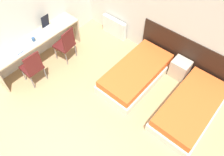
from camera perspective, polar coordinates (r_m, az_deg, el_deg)
name	(u,v)px	position (r m, az deg, el deg)	size (l,w,h in m)	color
wall_back	(163,10)	(5.17, 13.11, 17.03)	(5.55, 0.05, 2.70)	silver
wall_left	(28,8)	(5.43, -21.00, 16.74)	(0.05, 4.76, 2.70)	silver
headboard_panel	(187,57)	(5.44, 18.96, 5.31)	(2.49, 0.03, 0.96)	black
bed_near_window	(136,73)	(5.21, 6.34, 1.19)	(0.96, 1.91, 0.41)	beige
bed_near_door	(191,108)	(4.92, 19.83, -7.30)	(0.96, 1.91, 0.41)	beige
nightstand	(180,68)	(5.47, 17.29, 2.39)	(0.41, 0.35, 0.47)	beige
radiator	(114,27)	(6.30, 0.58, 13.16)	(0.76, 0.12, 0.53)	silver
desk	(37,43)	(5.58, -19.02, 8.56)	(0.51, 2.31, 0.77)	#C6B28E
chair_near_laptop	(66,44)	(5.52, -12.00, 8.80)	(0.47, 0.47, 0.96)	#511919
chair_near_notebook	(32,67)	(5.19, -20.08, 2.84)	(0.43, 0.43, 0.96)	#511919
laptop	(49,27)	(5.60, -16.21, 12.79)	(0.35, 0.23, 0.35)	silver
open_notebook	(16,50)	(5.31, -23.70, 6.61)	(0.30, 0.22, 0.02)	#1E4793
mug	(33,39)	(5.40, -19.84, 9.51)	(0.08, 0.08, 0.09)	#2D5184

